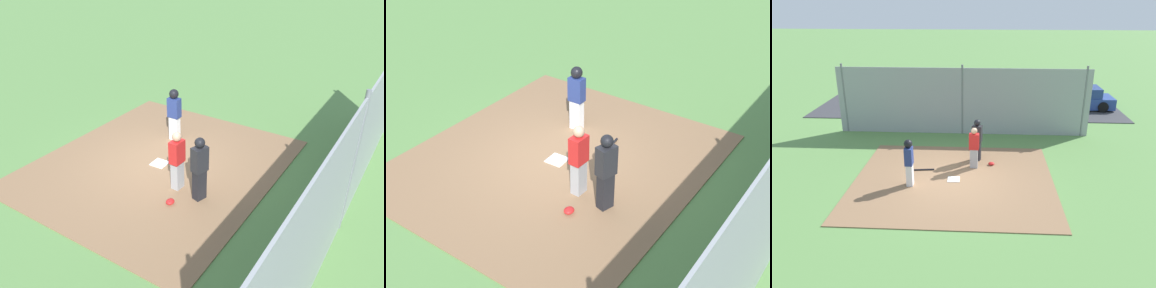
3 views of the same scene
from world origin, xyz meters
TOP-DOWN VIEW (x-y plane):
  - ground_plane at (0.00, 0.00)m, footprint 140.00×140.00m
  - dirt_infield at (0.00, 0.00)m, footprint 7.20×6.40m
  - home_plate at (0.00, 0.00)m, footprint 0.46×0.46m
  - catcher at (-0.70, -1.11)m, footprint 0.39×0.27m
  - umpire at (-0.79, -1.84)m, footprint 0.44×0.36m
  - runner at (1.50, 0.50)m, footprint 0.30×0.38m
  - baseball_bat at (1.20, -0.72)m, footprint 0.78×0.16m
  - catcher_mask at (-1.38, -1.36)m, footprint 0.24×0.20m
  - baseball at (0.01, -0.00)m, footprint 0.07×0.07m
  - backstop_fence at (0.00, -5.10)m, footprint 12.00×0.10m
  - parking_lot at (0.00, -9.69)m, footprint 18.00×5.20m
  - parked_car_blue at (-6.55, -9.92)m, footprint 4.20×1.89m
  - parked_car_dark at (-2.48, -9.45)m, footprint 4.43×2.43m
  - parked_car_white at (-0.14, -9.95)m, footprint 4.39×2.31m

SIDE VIEW (x-z plane):
  - ground_plane at x=0.00m, z-range 0.00..0.00m
  - dirt_infield at x=0.00m, z-range 0.00..0.03m
  - parking_lot at x=0.00m, z-range 0.00..0.04m
  - home_plate at x=0.00m, z-range 0.03..0.05m
  - baseball_bat at x=1.20m, z-range 0.03..0.09m
  - baseball at x=0.01m, z-range 0.03..0.10m
  - catcher_mask at x=-1.38m, z-range 0.03..0.15m
  - parked_car_blue at x=-6.55m, z-range -0.03..1.25m
  - parked_car_dark at x=-2.48m, z-range -0.03..1.25m
  - parked_car_white at x=-0.14m, z-range -0.03..1.25m
  - catcher at x=-0.70m, z-range 0.06..1.69m
  - umpire at x=-0.79m, z-range 0.07..1.79m
  - runner at x=1.50m, z-range 0.16..1.87m
  - backstop_fence at x=0.00m, z-range -0.07..3.28m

